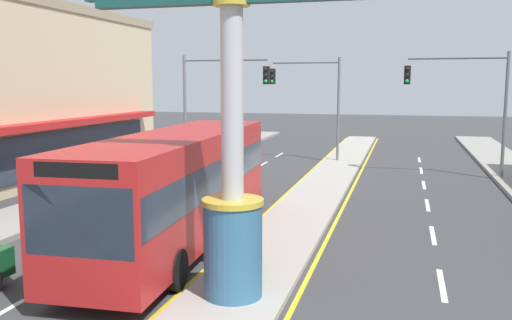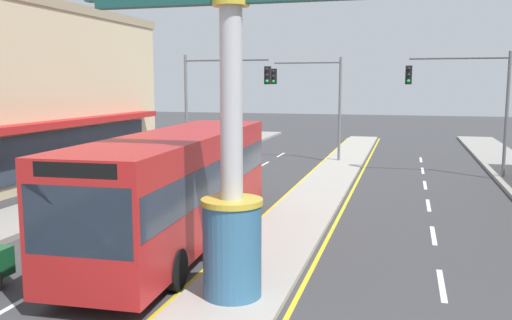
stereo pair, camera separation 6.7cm
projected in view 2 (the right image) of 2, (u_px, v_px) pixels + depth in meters
The scene contains 9 objects.
median_strip at pixel (315, 197), 22.40m from camera, with size 2.26×52.00×0.14m, color #A39E93.
sidewalk_left at pixel (90, 194), 22.88m from camera, with size 2.80×60.00×0.18m, color gray.
lane_markings at pixel (309, 206), 21.12m from camera, with size 9.00×52.00×0.01m.
district_sign at pixel (231, 124), 11.35m from camera, with size 6.51×1.32×7.64m.
traffic_light_left_side at pixel (216, 92), 29.29m from camera, with size 4.86×0.46×6.20m.
traffic_light_right_side at pixel (469, 92), 26.66m from camera, with size 4.86×0.46×6.20m.
traffic_light_median_far at pixel (315, 92), 32.53m from camera, with size 4.20×0.46×6.20m.
sedan_far_right_lane at pixel (180, 172), 24.25m from camera, with size 1.96×4.36×1.53m.
bus_near_left_lane at pixel (180, 181), 15.87m from camera, with size 3.08×11.31×3.26m.
Camera 2 is at (3.50, -3.83, 4.68)m, focal length 38.55 mm.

